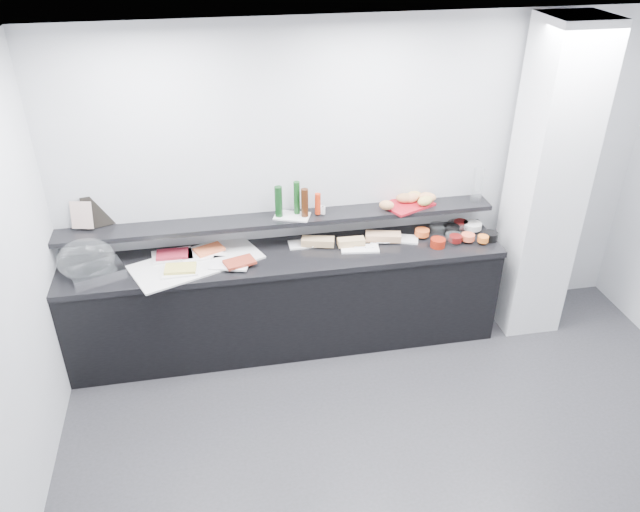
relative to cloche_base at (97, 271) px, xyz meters
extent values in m
plane|color=#2D2D30|center=(2.17, -1.68, -0.92)|extent=(5.00, 5.00, 0.00)
cube|color=#B6BABE|center=(2.17, 0.32, 0.43)|extent=(5.00, 0.02, 2.70)
plane|color=white|center=(2.17, -1.68, 1.78)|extent=(5.00, 5.00, 0.00)
cube|color=white|center=(3.67, -0.03, 0.43)|extent=(0.50, 0.50, 2.70)
cube|color=black|center=(1.47, 0.02, -0.50)|extent=(3.60, 0.60, 0.85)
cube|color=black|center=(1.47, 0.02, -0.05)|extent=(3.62, 0.62, 0.05)
cube|color=black|center=(1.47, 0.19, 0.21)|extent=(3.60, 0.25, 0.04)
cube|color=silver|center=(0.00, 0.00, 0.00)|extent=(0.47, 0.39, 0.04)
ellipsoid|color=silver|center=(-0.06, 0.01, 0.11)|extent=(0.48, 0.36, 0.34)
cube|color=silver|center=(0.77, 0.01, -0.01)|extent=(1.11, 0.82, 0.01)
cube|color=silver|center=(0.58, 0.12, 0.00)|extent=(0.34, 0.25, 0.01)
cube|color=maroon|center=(0.58, 0.11, 0.02)|extent=(0.25, 0.16, 0.02)
cube|color=white|center=(0.82, 0.11, 0.00)|extent=(0.35, 0.25, 0.01)
cube|color=orange|center=(0.87, 0.13, 0.02)|extent=(0.27, 0.22, 0.02)
cube|color=white|center=(0.63, -0.13, 0.00)|extent=(0.29, 0.20, 0.01)
cube|color=#D1C351|center=(0.64, -0.12, 0.02)|extent=(0.25, 0.17, 0.02)
cube|color=white|center=(1.03, -0.09, 0.00)|extent=(0.35, 0.28, 0.01)
cube|color=maroon|center=(1.10, -0.11, 0.02)|extent=(0.27, 0.21, 0.02)
cube|color=white|center=(1.70, 0.14, -0.01)|extent=(0.34, 0.15, 0.01)
cube|color=tan|center=(1.77, 0.09, 0.02)|extent=(0.29, 0.17, 0.06)
cylinder|color=#B1B3B9|center=(1.79, 0.08, 0.00)|extent=(0.16, 0.05, 0.01)
cube|color=white|center=(2.10, -0.02, -0.01)|extent=(0.33, 0.17, 0.01)
cube|color=tan|center=(2.04, 0.04, 0.02)|extent=(0.23, 0.09, 0.06)
cylinder|color=#B2B4B9|center=(2.13, -0.02, 0.00)|extent=(0.16, 0.03, 0.01)
cube|color=white|center=(2.46, 0.09, -0.01)|extent=(0.37, 0.25, 0.01)
cube|color=tan|center=(2.33, 0.08, 0.02)|extent=(0.32, 0.18, 0.06)
cylinder|color=#B4B6BB|center=(2.28, 0.02, 0.00)|extent=(0.16, 0.03, 0.01)
cylinder|color=silver|center=(2.84, 0.14, 0.02)|extent=(0.18, 0.18, 0.07)
cylinder|color=#E9581F|center=(2.67, 0.08, 0.03)|extent=(0.16, 0.16, 0.05)
cylinder|color=black|center=(2.94, 0.10, 0.02)|extent=(0.14, 0.14, 0.07)
cylinder|color=#570C0C|center=(3.06, 0.17, 0.03)|extent=(0.15, 0.15, 0.05)
cylinder|color=white|center=(3.02, 0.14, 0.02)|extent=(0.20, 0.20, 0.07)
cylinder|color=white|center=(3.14, 0.12, 0.03)|extent=(0.20, 0.20, 0.05)
cylinder|color=maroon|center=(2.75, -0.09, 0.02)|extent=(0.16, 0.16, 0.07)
cylinder|color=#550D0C|center=(2.91, -0.07, 0.03)|extent=(0.14, 0.14, 0.05)
cylinder|color=white|center=(2.91, -0.04, 0.02)|extent=(0.17, 0.17, 0.07)
cylinder|color=#FA653D|center=(3.03, -0.06, 0.03)|extent=(0.14, 0.14, 0.05)
cylinder|color=black|center=(3.23, -0.07, 0.02)|extent=(0.16, 0.16, 0.07)
cylinder|color=orange|center=(3.14, -0.12, 0.03)|extent=(0.11, 0.11, 0.05)
cube|color=black|center=(0.04, 0.31, 0.36)|extent=(0.24, 0.14, 0.26)
cube|color=tan|center=(-0.08, 0.26, 0.36)|extent=(0.18, 0.08, 0.22)
cube|color=silver|center=(1.57, 0.19, 0.24)|extent=(0.33, 0.27, 0.01)
cylinder|color=black|center=(1.46, 0.20, 0.37)|extent=(0.08, 0.08, 0.26)
cylinder|color=#361809|center=(1.67, 0.16, 0.36)|extent=(0.08, 0.08, 0.24)
cylinder|color=#103D15|center=(1.62, 0.22, 0.38)|extent=(0.06, 0.06, 0.28)
cylinder|color=red|center=(1.78, 0.18, 0.33)|extent=(0.06, 0.06, 0.18)
cylinder|color=white|center=(1.82, 0.17, 0.28)|extent=(0.04, 0.04, 0.07)
cylinder|color=silver|center=(1.83, 0.16, 0.28)|extent=(0.04, 0.04, 0.07)
cube|color=#A2111D|center=(2.57, 0.21, 0.24)|extent=(0.48, 0.42, 0.02)
ellipsoid|color=#AC7141|center=(2.55, 0.24, 0.29)|extent=(0.17, 0.12, 0.08)
ellipsoid|color=tan|center=(2.63, 0.26, 0.29)|extent=(0.17, 0.13, 0.08)
ellipsoid|color=#CB804D|center=(2.60, 0.23, 0.29)|extent=(0.14, 0.10, 0.08)
ellipsoid|color=#D18950|center=(2.36, 0.13, 0.29)|extent=(0.15, 0.12, 0.08)
ellipsoid|color=tan|center=(2.70, 0.15, 0.29)|extent=(0.17, 0.14, 0.08)
ellipsoid|color=#D88D52|center=(2.74, 0.22, 0.29)|extent=(0.18, 0.15, 0.08)
cylinder|color=silver|center=(3.17, 0.18, 0.38)|extent=(0.12, 0.12, 0.30)
camera|label=1|loc=(0.95, -4.36, 2.56)|focal=35.00mm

